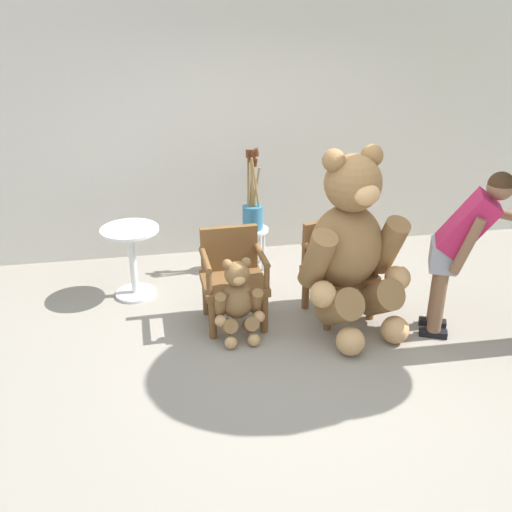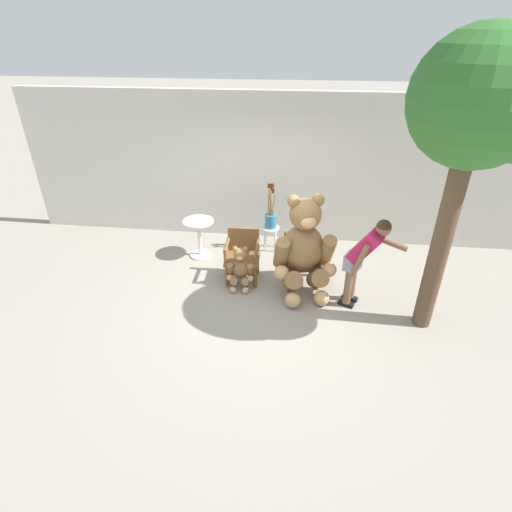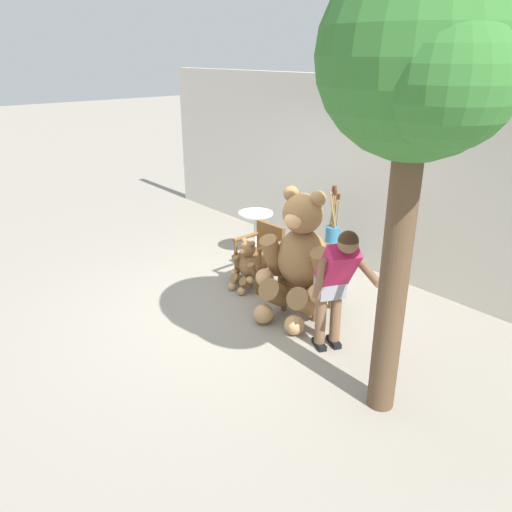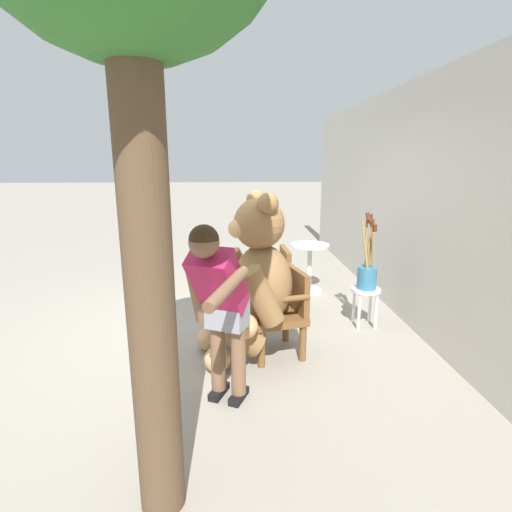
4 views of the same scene
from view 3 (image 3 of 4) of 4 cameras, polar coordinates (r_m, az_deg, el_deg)
ground_plane at (r=6.48m, az=-1.42°, el=-6.29°), size 60.00×60.00×0.00m
back_wall at (r=7.61m, az=12.87°, el=8.86°), size 10.00×0.16×2.80m
wooden_chair_left at (r=7.04m, az=0.67°, el=0.32°), size 0.58×0.54×0.86m
wooden_chair_right at (r=6.40m, az=6.33°, el=-2.17°), size 0.67×0.64×0.86m
teddy_bear_large at (r=6.07m, az=4.95°, el=-0.05°), size 1.02×1.02×1.63m
teddy_bear_small at (r=6.92m, az=-1.08°, el=-1.04°), size 0.44×0.42×0.73m
person_visitor at (r=5.30m, az=9.13°, el=-2.55°), size 0.88×0.50×1.50m
white_stool at (r=7.55m, az=8.65°, el=0.71°), size 0.34×0.34×0.46m
brush_bucket at (r=7.44m, az=8.79°, el=2.98°), size 0.22×0.22×0.89m
round_side_table at (r=8.09m, az=-0.04°, el=3.17°), size 0.56×0.56×0.72m
patio_tree at (r=3.96m, az=18.58°, el=19.51°), size 1.59×1.52×3.83m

